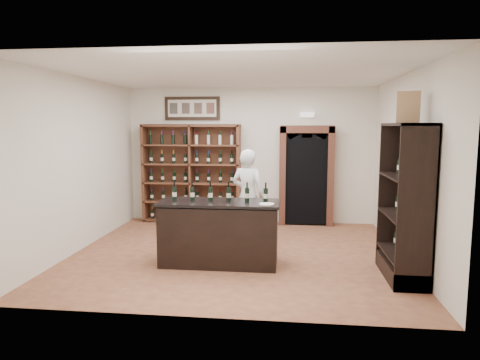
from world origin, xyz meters
name	(u,v)px	position (x,y,z in m)	size (l,w,h in m)	color
floor	(237,253)	(0.00, 0.00, 0.00)	(5.50, 5.50, 0.00)	#99623D
ceiling	(236,74)	(0.00, 0.00, 3.00)	(5.50, 5.50, 0.00)	white
wall_back	(250,156)	(0.00, 2.50, 1.50)	(5.50, 0.04, 3.00)	silver
wall_left	(80,164)	(-2.75, 0.00, 1.50)	(0.04, 5.00, 3.00)	silver
wall_right	(407,168)	(2.75, 0.00, 1.50)	(0.04, 5.00, 3.00)	silver
wine_shelf	(192,173)	(-1.30, 2.33, 1.10)	(2.20, 0.38, 2.20)	brown
framed_picture	(192,108)	(-1.30, 2.47, 2.55)	(1.25, 0.04, 0.52)	black
arched_doorway	(306,173)	(1.25, 2.33, 1.14)	(1.17, 0.35, 2.17)	black
emergency_light	(307,115)	(1.25, 2.42, 2.40)	(0.30, 0.10, 0.10)	white
tasting_counter	(219,233)	(-0.20, -0.60, 0.49)	(1.88, 0.78, 1.00)	black
counter_bottle_0	(174,193)	(-0.92, -0.55, 1.11)	(0.07, 0.07, 0.30)	black
counter_bottle_1	(192,194)	(-0.63, -0.55, 1.11)	(0.07, 0.07, 0.30)	black
counter_bottle_2	(210,194)	(-0.34, -0.55, 1.11)	(0.07, 0.07, 0.30)	black
counter_bottle_3	(229,194)	(-0.06, -0.55, 1.11)	(0.07, 0.07, 0.30)	black
counter_bottle_4	(247,195)	(0.23, -0.55, 1.11)	(0.07, 0.07, 0.30)	black
counter_bottle_5	(266,195)	(0.52, -0.55, 1.11)	(0.07, 0.07, 0.30)	black
side_cabinet	(406,226)	(2.52, -0.90, 0.75)	(0.48, 1.20, 2.20)	black
shopkeeper	(248,196)	(0.13, 0.71, 0.87)	(0.64, 0.42, 1.75)	silver
plate	(267,204)	(0.55, -0.81, 1.01)	(0.23, 0.23, 0.02)	beige
wine_crate	(408,107)	(2.48, -0.91, 2.41)	(0.30, 0.13, 0.43)	tan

